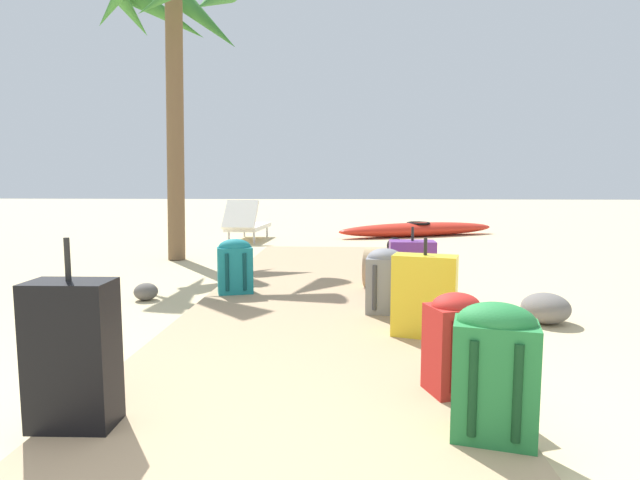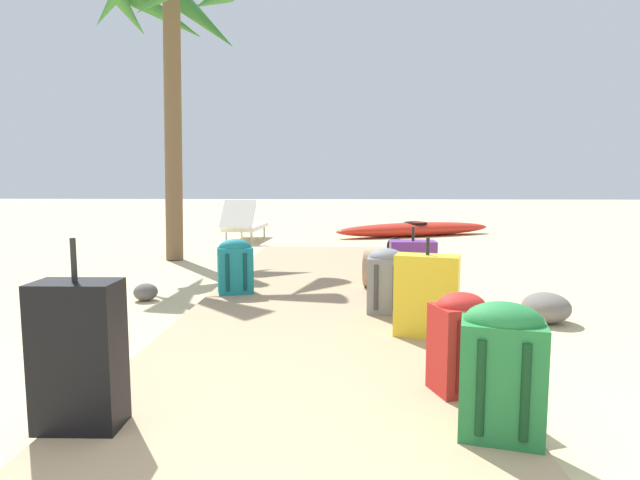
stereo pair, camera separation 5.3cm
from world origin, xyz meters
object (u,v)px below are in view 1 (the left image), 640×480
(backpack_teal, at_px, (235,265))
(kayak, at_px, (418,229))
(suitcase_black, at_px, (73,354))
(backpack_green, at_px, (495,368))
(backpack_grey, at_px, (385,279))
(palm_tree_far_left, at_px, (169,25))
(backpack_red, at_px, (455,340))
(duffel_bag_tan, at_px, (395,268))
(suitcase_purple, at_px, (412,271))
(lounge_chair, at_px, (247,224))
(suitcase_yellow, at_px, (424,296))

(backpack_teal, height_order, kayak, backpack_teal)
(suitcase_black, distance_m, backpack_green, 1.77)
(backpack_grey, xyz_separation_m, palm_tree_far_left, (-2.84, 3.36, 2.99))
(backpack_teal, distance_m, backpack_red, 2.76)
(suitcase_black, distance_m, palm_tree_far_left, 6.31)
(suitcase_black, bearing_deg, backpack_green, -0.48)
(suitcase_black, xyz_separation_m, duffel_bag_tan, (1.65, 3.03, -0.12))
(palm_tree_far_left, xyz_separation_m, kayak, (4.02, 3.40, -3.20))
(backpack_teal, bearing_deg, backpack_grey, -25.43)
(backpack_grey, relative_size, kayak, 0.15)
(backpack_red, height_order, suitcase_purple, suitcase_purple)
(palm_tree_far_left, bearing_deg, backpack_green, -59.97)
(backpack_teal, xyz_separation_m, suitcase_black, (-0.11, -2.70, 0.05))
(backpack_red, relative_size, kayak, 0.14)
(palm_tree_far_left, height_order, lounge_chair, palm_tree_far_left)
(backpack_grey, height_order, backpack_red, backpack_grey)
(duffel_bag_tan, bearing_deg, backpack_red, -88.54)
(suitcase_yellow, xyz_separation_m, duffel_bag_tan, (-0.05, 1.63, -0.08))
(backpack_red, xyz_separation_m, kayak, (0.95, 8.35, -0.20))
(suitcase_purple, height_order, duffel_bag_tan, suitcase_purple)
(backpack_grey, height_order, suitcase_purple, suitcase_purple)
(backpack_red, distance_m, kayak, 8.41)
(suitcase_black, distance_m, suitcase_purple, 3.05)
(backpack_grey, distance_m, backpack_red, 1.62)
(suitcase_purple, bearing_deg, backpack_teal, 172.90)
(backpack_red, bearing_deg, lounge_chair, 108.69)
(backpack_red, bearing_deg, backpack_teal, 125.42)
(backpack_grey, height_order, kayak, backpack_grey)
(suitcase_yellow, height_order, suitcase_purple, suitcase_yellow)
(backpack_grey, distance_m, backpack_green, 2.09)
(palm_tree_far_left, bearing_deg, suitcase_black, -75.86)
(suitcase_yellow, xyz_separation_m, palm_tree_far_left, (-3.06, 4.00, 2.98))
(suitcase_purple, height_order, palm_tree_far_left, palm_tree_far_left)
(backpack_red, bearing_deg, suitcase_purple, 88.97)
(backpack_teal, xyz_separation_m, lounge_chair, (-0.87, 5.06, -0.02))
(backpack_red, xyz_separation_m, lounge_chair, (-2.47, 7.31, -0.02))
(backpack_teal, relative_size, backpack_green, 0.91)
(duffel_bag_tan, bearing_deg, suitcase_black, -118.47)
(backpack_grey, height_order, lounge_chair, lounge_chair)
(backpack_red, height_order, lounge_chair, lounge_chair)
(suitcase_yellow, height_order, backpack_grey, suitcase_yellow)
(lounge_chair, bearing_deg, duffel_bag_tan, -63.02)
(backpack_teal, relative_size, duffel_bag_tan, 0.79)
(lounge_chair, bearing_deg, backpack_red, -71.31)
(backpack_teal, relative_size, suitcase_yellow, 0.76)
(suitcase_purple, relative_size, lounge_chair, 0.42)
(suitcase_yellow, height_order, suitcase_black, suitcase_black)
(backpack_green, distance_m, kayak, 8.87)
(backpack_teal, relative_size, suitcase_black, 0.63)
(backpack_green, bearing_deg, backpack_teal, 121.44)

